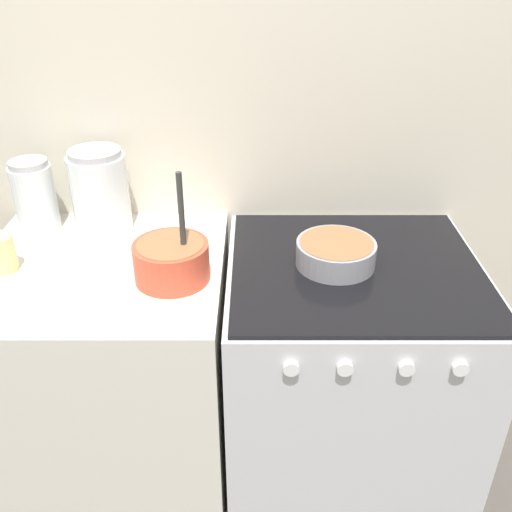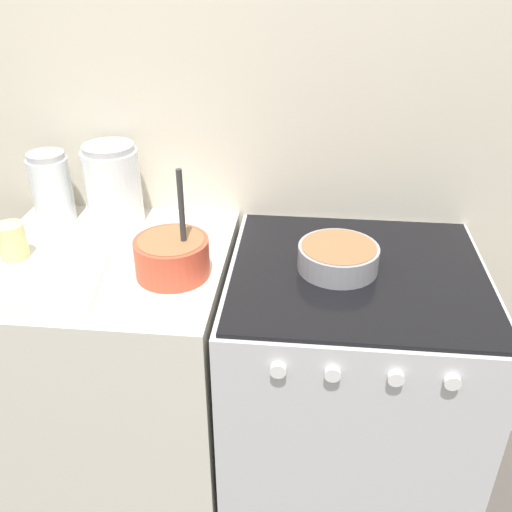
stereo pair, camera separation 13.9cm
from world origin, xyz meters
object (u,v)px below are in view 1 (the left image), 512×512
(baking_pan, at_px, (336,253))
(tin_can, at_px, (1,253))
(storage_jar_left, at_px, (36,200))
(mixing_bowl, at_px, (172,259))
(storage_jar_middle, at_px, (101,196))
(stove, at_px, (344,386))

(baking_pan, relative_size, tin_can, 2.13)
(storage_jar_left, height_order, tin_can, storage_jar_left)
(mixing_bowl, xyz_separation_m, baking_pan, (0.46, 0.08, -0.02))
(storage_jar_middle, bearing_deg, tin_can, -130.86)
(stove, distance_m, baking_pan, 0.51)
(stove, relative_size, storage_jar_middle, 3.52)
(storage_jar_middle, bearing_deg, stove, -16.85)
(storage_jar_middle, bearing_deg, mixing_bowl, -49.91)
(baking_pan, bearing_deg, stove, -4.64)
(baking_pan, relative_size, storage_jar_left, 0.99)
(storage_jar_left, relative_size, storage_jar_middle, 0.87)
(storage_jar_left, bearing_deg, tin_can, -93.98)
(stove, height_order, baking_pan, baking_pan)
(baking_pan, height_order, tin_can, tin_can)
(mixing_bowl, height_order, storage_jar_middle, mixing_bowl)
(stove, xyz_separation_m, storage_jar_middle, (-0.78, 0.24, 0.58))
(storage_jar_middle, height_order, tin_can, storage_jar_middle)
(storage_jar_left, height_order, storage_jar_middle, storage_jar_middle)
(stove, distance_m, storage_jar_middle, 1.00)
(storage_jar_left, bearing_deg, stove, -13.44)
(baking_pan, distance_m, storage_jar_middle, 0.76)
(stove, distance_m, mixing_bowl, 0.75)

